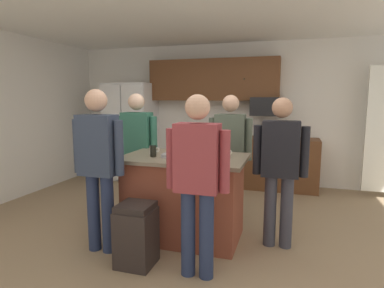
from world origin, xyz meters
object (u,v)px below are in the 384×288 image
Objects in this scene: kitchen_island at (184,197)px; person_guest_right at (99,160)px; mug_blue_stoneware at (225,152)px; trash_bin at (136,235)px; person_guest_left at (280,163)px; glass_short_whisky at (221,147)px; person_host_foreground at (197,175)px; refrigerator at (131,132)px; person_guest_by_door at (137,146)px; mug_ceramic_white at (153,150)px; tumbler_amber at (153,151)px; glass_pilsner at (221,156)px; serving_tray at (184,155)px; microwave_over_range at (267,106)px; person_elder_center at (230,149)px.

person_guest_right reaches higher than kitchen_island.
trash_bin is (-0.69, -0.83, -0.70)m from mug_blue_stoneware.
person_guest_left is (1.77, 0.65, -0.05)m from person_guest_right.
person_guest_right is at bearing -143.59° from glass_short_whisky.
person_guest_right reaches higher than person_host_foreground.
person_guest_right is 1.89m from person_guest_left.
refrigerator is at bearing 129.07° from kitchen_island.
mug_ceramic_white is at bearing -15.70° from person_guest_by_door.
kitchen_island is at bearing 0.00° from person_guest_right.
mug_ceramic_white is (-0.76, 0.78, 0.06)m from person_host_foreground.
tumbler_amber is at bearing -20.01° from person_guest_by_door.
refrigerator is 3.47m from glass_pilsner.
person_guest_left reaches higher than glass_pilsner.
serving_tray is at bearing 0.12° from person_host_foreground.
trash_bin is at bearing -33.82° from person_guest_by_door.
tumbler_amber is at bearing -158.35° from kitchen_island.
mug_ceramic_white is 0.75× the size of glass_short_whisky.
person_guest_right reaches higher than microwave_over_range.
person_guest_by_door reaches higher than serving_tray.
person_guest_left is 1.03m from serving_tray.
mug_ceramic_white is 0.94× the size of tumbler_amber.
person_guest_left is at bearing 4.55° from kitchen_island.
person_elder_center is at bearing 63.93° from serving_tray.
refrigerator is 2.90m from tumbler_amber.
serving_tray is (1.89, -2.34, 0.04)m from refrigerator.
serving_tray is (-0.46, 0.22, -0.05)m from glass_pilsner.
mug_blue_stoneware is (-0.28, -2.32, -0.45)m from microwave_over_range.
person_host_foreground is 12.70× the size of tumbler_amber.
tumbler_amber is (0.07, -0.16, 0.02)m from mug_ceramic_white.
person_guest_right is at bearing -142.26° from kitchen_island.
glass_short_whisky is (0.69, 0.37, 0.02)m from tumbler_amber.
tumbler_amber reaches higher than mug_ceramic_white.
refrigerator reaches higher than microwave_over_range.
person_elder_center is 1.02× the size of person_guest_left.
microwave_over_range is 4.35× the size of tumbler_amber.
person_guest_right is at bearing -165.12° from glass_pilsner.
kitchen_island is 0.69m from mug_blue_stoneware.
person_guest_by_door is 13.70× the size of mug_ceramic_white.
mug_ceramic_white is at bearing 174.64° from kitchen_island.
glass_pilsner is 1.15× the size of mug_ceramic_white.
refrigerator is 15.19× the size of mug_blue_stoneware.
tumbler_amber is (-1.04, -2.56, -0.43)m from microwave_over_range.
serving_tray reaches higher than kitchen_island.
refrigerator is at bearing -177.40° from microwave_over_range.
glass_short_whisky is 0.37× the size of serving_tray.
person_host_foreground reaches higher than glass_short_whisky.
mug_blue_stoneware is (2.32, -2.20, 0.06)m from refrigerator.
person_elder_center is 1.72m from trash_bin.
person_host_foreground is (-0.01, -1.48, -0.00)m from person_elder_center.
microwave_over_range is at bearing 84.66° from glass_pilsner.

